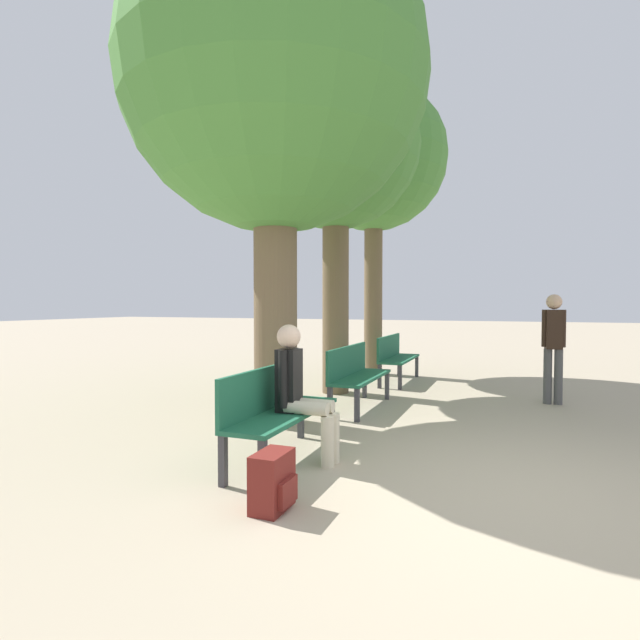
% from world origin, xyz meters
% --- Properties ---
extents(ground_plane, '(80.00, 80.00, 0.00)m').
position_xyz_m(ground_plane, '(0.00, 0.00, 0.00)').
color(ground_plane, tan).
extents(bench_row_0, '(0.45, 1.68, 0.89)m').
position_xyz_m(bench_row_0, '(-2.05, 0.21, 0.52)').
color(bench_row_0, '#1E6042').
rests_on(bench_row_0, ground_plane).
extents(bench_row_1, '(0.45, 1.68, 0.89)m').
position_xyz_m(bench_row_1, '(-2.05, 2.74, 0.52)').
color(bench_row_1, '#1E6042').
rests_on(bench_row_1, ground_plane).
extents(bench_row_2, '(0.45, 1.68, 0.89)m').
position_xyz_m(bench_row_2, '(-2.05, 5.27, 0.52)').
color(bench_row_2, '#1E6042').
rests_on(bench_row_2, ground_plane).
extents(tree_row_0, '(3.79, 3.79, 6.19)m').
position_xyz_m(tree_row_0, '(-2.73, 1.56, 4.24)').
color(tree_row_0, brown).
rests_on(tree_row_0, ground_plane).
extents(tree_row_1, '(2.80, 2.80, 5.53)m').
position_xyz_m(tree_row_1, '(-2.73, 3.81, 4.06)').
color(tree_row_1, brown).
rests_on(tree_row_1, ground_plane).
extents(tree_row_2, '(3.06, 3.06, 6.09)m').
position_xyz_m(tree_row_2, '(-2.73, 6.18, 4.51)').
color(tree_row_2, brown).
rests_on(tree_row_2, ground_plane).
extents(person_seated, '(0.60, 0.34, 1.30)m').
position_xyz_m(person_seated, '(-1.82, 0.25, 0.69)').
color(person_seated, beige).
rests_on(person_seated, ground_plane).
extents(backpack, '(0.25, 0.36, 0.42)m').
position_xyz_m(backpack, '(-1.56, -0.85, 0.21)').
color(backpack, maroon).
rests_on(backpack, ground_plane).
extents(pedestrian_near, '(0.33, 0.22, 1.63)m').
position_xyz_m(pedestrian_near, '(0.61, 4.07, 0.94)').
color(pedestrian_near, '#4C4C4C').
rests_on(pedestrian_near, ground_plane).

